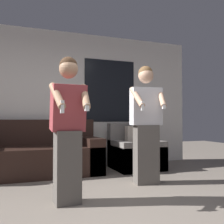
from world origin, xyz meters
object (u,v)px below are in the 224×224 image
at_px(armchair, 135,153).
at_px(person_right, 146,123).
at_px(person_left, 68,128).
at_px(couch, 40,156).

distance_m(armchair, person_right, 1.32).
distance_m(person_left, person_right, 1.37).
bearing_deg(armchair, person_right, -107.63).
height_order(couch, person_left, person_left).
xyz_separation_m(person_left, person_right, (1.27, 0.52, 0.03)).
height_order(couch, person_right, person_right).
bearing_deg(couch, person_left, -85.07).
bearing_deg(person_left, armchair, 45.36).
distance_m(couch, armchair, 1.78).
bearing_deg(armchair, couch, 177.03).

